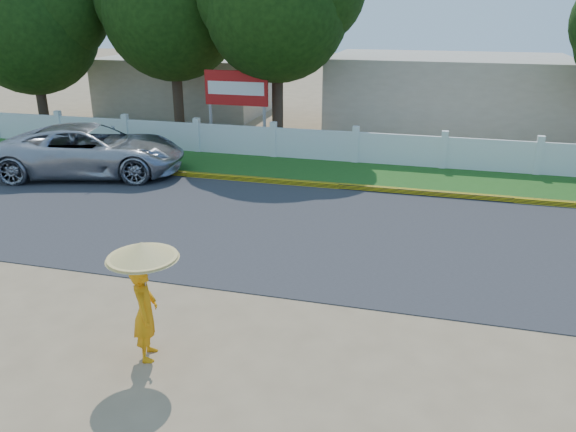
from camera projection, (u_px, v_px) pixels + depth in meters
The scene contains 11 objects.
ground at pixel (259, 324), 9.80m from camera, with size 120.00×120.00×0.00m, color #9E8460.
road at pixel (314, 231), 13.86m from camera, with size 60.00×7.00×0.02m, color #38383A.
grass_verge at pixel (348, 173), 18.61m from camera, with size 60.00×3.50×0.03m, color #2D601E.
curb at pixel (339, 186), 17.05m from camera, with size 40.00×0.18×0.16m, color yellow.
fence at pixel (355, 147), 19.74m from camera, with size 40.00×0.10×1.10m, color silver.
building_near at pixel (447, 93), 24.80m from camera, with size 10.00×6.00×3.20m, color #B7AD99.
building_far at pixel (186, 85), 28.91m from camera, with size 8.00×5.00×2.80m, color #B7AD99.
vehicle at pixel (91, 150), 18.23m from camera, with size 2.73×5.91×1.64m, color #A4A6AC.
monk_with_parasol at pixel (144, 284), 8.45m from camera, with size 1.08×1.08×1.97m.
billboard at pixel (236, 92), 21.33m from camera, with size 2.50×0.13×2.95m.
tree_row at pixel (388, 14), 20.61m from camera, with size 36.43×7.64×8.63m.
Camera 1 is at (2.69, -8.09, 5.21)m, focal length 35.00 mm.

